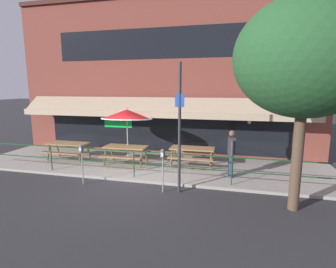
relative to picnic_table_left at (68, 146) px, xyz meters
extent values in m
plane|color=#2D2D30|center=(3.71, -1.81, -0.71)|extent=(120.00, 120.00, 0.00)
cube|color=#9E998E|center=(3.71, 0.19, -0.66)|extent=(15.00, 4.00, 0.10)
cube|color=brown|center=(3.71, 2.44, 3.01)|extent=(15.00, 0.50, 7.43)
cube|color=black|center=(3.71, 2.18, 4.64)|extent=(10.50, 0.02, 1.40)
cube|color=black|center=(3.71, 2.18, 0.64)|extent=(12.00, 0.02, 2.30)
cube|color=#19D84C|center=(1.46, 2.16, 0.94)|extent=(1.50, 0.02, 0.70)
cube|color=tan|center=(3.71, 1.64, 1.79)|extent=(13.80, 0.92, 0.70)
cube|color=tan|center=(3.71, 1.13, 1.39)|extent=(13.80, 0.08, 0.28)
cube|color=black|center=(7.84, 2.05, 1.32)|extent=(0.04, 0.28, 0.04)
cube|color=black|center=(7.84, 1.91, 1.14)|extent=(0.18, 0.18, 0.28)
cube|color=beige|center=(7.84, 1.91, 1.14)|extent=(0.13, 0.19, 0.20)
cylinder|color=#194723|center=(0.26, -1.51, -0.13)|extent=(0.04, 0.04, 0.95)
cylinder|color=#194723|center=(3.71, -1.51, -0.13)|extent=(0.04, 0.04, 0.95)
cylinder|color=#194723|center=(7.16, -1.51, -0.13)|extent=(0.04, 0.04, 0.95)
cube|color=#194723|center=(3.71, -1.51, 0.34)|extent=(13.80, 0.04, 0.04)
cube|color=#194723|center=(3.71, -1.51, -0.13)|extent=(13.80, 0.03, 0.03)
cube|color=#997047|center=(0.00, 0.00, 0.13)|extent=(1.80, 0.80, 0.05)
cube|color=#997047|center=(0.00, -0.58, -0.17)|extent=(1.80, 0.26, 0.04)
cube|color=#997047|center=(0.00, 0.58, -0.17)|extent=(1.80, 0.26, 0.04)
cylinder|color=brown|center=(0.80, -0.32, -0.24)|extent=(0.07, 0.30, 0.73)
cylinder|color=brown|center=(0.80, 0.32, -0.24)|extent=(0.07, 0.30, 0.73)
cylinder|color=brown|center=(-0.80, -0.32, -0.24)|extent=(0.07, 0.30, 0.73)
cylinder|color=brown|center=(-0.80, 0.32, -0.24)|extent=(0.07, 0.30, 0.73)
cube|color=#997047|center=(2.78, -0.04, 0.13)|extent=(1.80, 0.80, 0.05)
cube|color=#997047|center=(2.78, -0.62, -0.17)|extent=(1.80, 0.26, 0.04)
cube|color=#997047|center=(2.78, 0.54, -0.17)|extent=(1.80, 0.26, 0.04)
cylinder|color=brown|center=(3.58, -0.36, -0.24)|extent=(0.07, 0.30, 0.73)
cylinder|color=brown|center=(3.58, 0.28, -0.24)|extent=(0.07, 0.30, 0.73)
cylinder|color=brown|center=(1.98, -0.36, -0.24)|extent=(0.07, 0.30, 0.73)
cylinder|color=brown|center=(1.98, 0.28, -0.24)|extent=(0.07, 0.30, 0.73)
cube|color=#997047|center=(5.56, 0.37, 0.13)|extent=(1.80, 0.80, 0.05)
cube|color=#997047|center=(5.56, -0.21, -0.17)|extent=(1.80, 0.26, 0.04)
cube|color=#997047|center=(5.56, 0.95, -0.17)|extent=(1.80, 0.26, 0.04)
cylinder|color=brown|center=(6.36, 0.05, -0.24)|extent=(0.07, 0.30, 0.73)
cylinder|color=brown|center=(6.36, 0.69, -0.24)|extent=(0.07, 0.30, 0.73)
cylinder|color=brown|center=(4.76, 0.05, -0.24)|extent=(0.07, 0.30, 0.73)
cylinder|color=brown|center=(4.76, 0.69, -0.24)|extent=(0.07, 0.30, 0.73)
cylinder|color=#B7B2A8|center=(2.78, 0.19, 0.54)|extent=(0.04, 0.04, 2.30)
cone|color=red|center=(2.78, 0.19, 1.49)|extent=(2.10, 2.12, 0.55)
cylinder|color=white|center=(2.78, 0.19, 1.30)|extent=(2.14, 2.14, 0.19)
sphere|color=#B7B2A8|center=(2.78, 0.19, 1.73)|extent=(0.07, 0.07, 0.07)
cylinder|color=navy|center=(7.13, -0.77, -0.18)|extent=(0.15, 0.15, 0.86)
cylinder|color=navy|center=(7.11, -0.57, -0.18)|extent=(0.15, 0.15, 0.86)
cube|color=#38383D|center=(7.12, -0.67, 0.55)|extent=(0.28, 0.42, 0.60)
cylinder|color=#38383D|center=(7.15, -0.93, 0.52)|extent=(0.10, 0.10, 0.54)
cylinder|color=#38383D|center=(7.09, -0.41, 0.52)|extent=(0.10, 0.10, 0.54)
sphere|color=brown|center=(7.12, -0.67, 0.99)|extent=(0.22, 0.22, 0.22)
cylinder|color=gray|center=(2.18, -2.39, -0.13)|extent=(0.04, 0.04, 1.15)
cylinder|color=#4C4C51|center=(2.18, -2.39, 0.54)|extent=(0.15, 0.15, 0.20)
sphere|color=#4C4C51|center=(2.18, -2.39, 0.64)|extent=(0.14, 0.14, 0.14)
cube|color=silver|center=(2.18, -2.47, 0.55)|extent=(0.08, 0.01, 0.13)
cylinder|color=gray|center=(5.04, -2.41, -0.13)|extent=(0.04, 0.04, 1.15)
cylinder|color=#4C4C51|center=(5.04, -2.41, 0.54)|extent=(0.15, 0.15, 0.20)
sphere|color=#4C4C51|center=(5.04, -2.41, 0.64)|extent=(0.14, 0.14, 0.14)
cube|color=silver|center=(5.04, -2.49, 0.55)|extent=(0.08, 0.01, 0.13)
cylinder|color=#2D2D33|center=(5.54, -2.26, 1.32)|extent=(0.09, 0.09, 4.06)
cube|color=blue|center=(5.54, -2.28, 2.22)|extent=(0.28, 0.02, 0.40)
cylinder|color=brown|center=(8.83, -2.71, 0.73)|extent=(0.28, 0.28, 2.88)
ellipsoid|color=#235128|center=(8.83, -2.71, 3.34)|extent=(3.59, 3.23, 3.05)
camera|label=1|loc=(7.09, -10.08, 2.60)|focal=28.00mm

